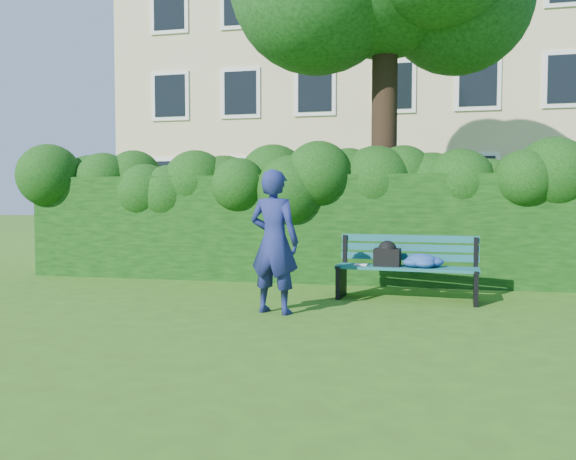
# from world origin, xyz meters

# --- Properties ---
(ground) EXTENTS (80.00, 80.00, 0.00)m
(ground) POSITION_xyz_m (0.00, 0.00, 0.00)
(ground) COLOR #375919
(ground) RESTS_ON ground
(apartment_building) EXTENTS (16.00, 8.08, 12.00)m
(apartment_building) POSITION_xyz_m (-0.00, 13.99, 6.00)
(apartment_building) COLOR #C7B285
(apartment_building) RESTS_ON ground
(hedge) EXTENTS (10.00, 1.00, 1.80)m
(hedge) POSITION_xyz_m (0.00, 2.20, 0.90)
(hedge) COLOR black
(hedge) RESTS_ON ground
(park_bench) EXTENTS (1.96, 0.72, 0.89)m
(park_bench) POSITION_xyz_m (1.69, 0.55, 0.50)
(park_bench) COLOR #115255
(park_bench) RESTS_ON ground
(man_reading) EXTENTS (0.72, 0.56, 1.75)m
(man_reading) POSITION_xyz_m (0.11, -0.71, 0.88)
(man_reading) COLOR navy
(man_reading) RESTS_ON ground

